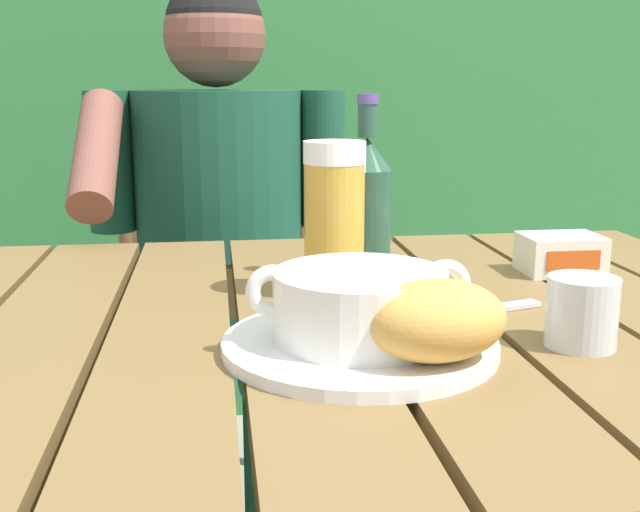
% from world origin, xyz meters
% --- Properties ---
extents(dining_table, '(1.19, 0.84, 0.74)m').
position_xyz_m(dining_table, '(-0.00, 0.00, 0.64)').
color(dining_table, brown).
rests_on(dining_table, ground_plane).
extents(hedge_backdrop, '(3.87, 0.84, 2.60)m').
position_xyz_m(hedge_backdrop, '(-0.00, 1.72, 0.99)').
color(hedge_backdrop, '#31743A').
rests_on(hedge_backdrop, ground_plane).
extents(chair_near_diner, '(0.47, 0.46, 0.97)m').
position_xyz_m(chair_near_diner, '(-0.08, 0.86, 0.48)').
color(chair_near_diner, brown).
rests_on(chair_near_diner, ground_plane).
extents(person_eating, '(0.48, 0.47, 1.18)m').
position_xyz_m(person_eating, '(-0.08, 0.66, 0.70)').
color(person_eating, '#184933').
rests_on(person_eating, ground_plane).
extents(serving_plate, '(0.26, 0.26, 0.01)m').
position_xyz_m(serving_plate, '(0.05, -0.12, 0.75)').
color(serving_plate, white).
rests_on(serving_plate, dining_table).
extents(soup_bowl, '(0.21, 0.16, 0.07)m').
position_xyz_m(soup_bowl, '(0.05, -0.12, 0.79)').
color(soup_bowl, white).
rests_on(soup_bowl, serving_plate).
extents(bread_roll, '(0.15, 0.12, 0.07)m').
position_xyz_m(bread_roll, '(0.10, -0.18, 0.79)').
color(bread_roll, gold).
rests_on(bread_roll, serving_plate).
extents(beer_glass, '(0.07, 0.07, 0.18)m').
position_xyz_m(beer_glass, '(0.05, 0.07, 0.83)').
color(beer_glass, gold).
rests_on(beer_glass, dining_table).
extents(beer_bottle, '(0.06, 0.06, 0.23)m').
position_xyz_m(beer_bottle, '(0.11, 0.15, 0.84)').
color(beer_bottle, '#274F3A').
rests_on(beer_bottle, dining_table).
extents(water_glass_small, '(0.07, 0.07, 0.07)m').
position_xyz_m(water_glass_small, '(0.26, -0.14, 0.77)').
color(water_glass_small, silver).
rests_on(water_glass_small, dining_table).
extents(butter_tub, '(0.10, 0.08, 0.05)m').
position_xyz_m(butter_tub, '(0.37, 0.15, 0.77)').
color(butter_tub, white).
rests_on(butter_tub, dining_table).
extents(table_knife, '(0.15, 0.06, 0.01)m').
position_xyz_m(table_knife, '(0.19, -0.02, 0.75)').
color(table_knife, silver).
rests_on(table_knife, dining_table).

